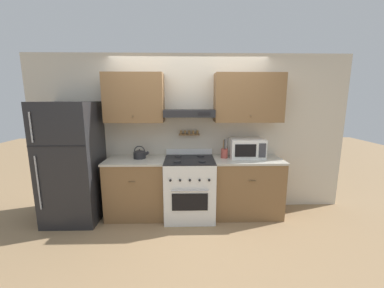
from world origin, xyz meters
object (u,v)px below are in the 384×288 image
object	(u,v)px
microwave	(247,148)
utensil_crock	(224,153)
stove_range	(190,188)
tea_kettle	(140,154)
refrigerator	(72,162)

from	to	relation	value
microwave	utensil_crock	distance (m)	0.37
stove_range	tea_kettle	distance (m)	0.95
tea_kettle	microwave	distance (m)	1.70
microwave	utensil_crock	size ratio (longest dim) A/B	1.79
refrigerator	tea_kettle	world-z (taller)	refrigerator
stove_range	tea_kettle	world-z (taller)	tea_kettle
tea_kettle	utensil_crock	xyz separation A→B (m)	(1.34, 0.00, 0.01)
tea_kettle	microwave	bearing A→B (deg)	0.60
utensil_crock	refrigerator	bearing A→B (deg)	-176.09
utensil_crock	stove_range	bearing A→B (deg)	-167.42
microwave	utensil_crock	xyz separation A→B (m)	(-0.36, -0.02, -0.07)
refrigerator	microwave	bearing A→B (deg)	3.77
stove_range	refrigerator	xyz separation A→B (m)	(-1.77, -0.03, 0.43)
tea_kettle	utensil_crock	size ratio (longest dim) A/B	0.84
tea_kettle	stove_range	bearing A→B (deg)	-9.02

